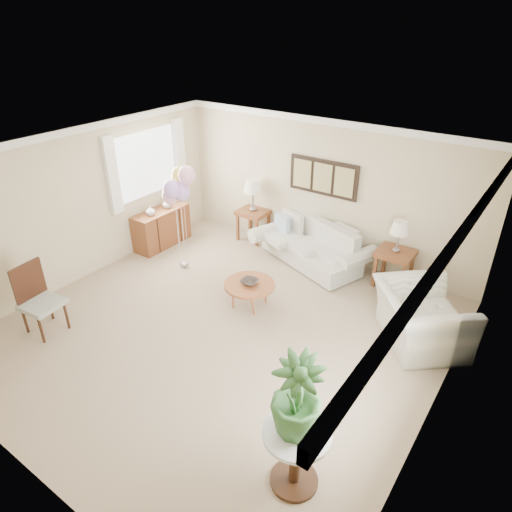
# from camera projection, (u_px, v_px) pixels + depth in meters

# --- Properties ---
(ground_plane) EXTENTS (6.00, 6.00, 0.00)m
(ground_plane) POSITION_uv_depth(u_px,v_px,m) (223.00, 330.00, 6.82)
(ground_plane) COLOR tan
(room_shell) EXTENTS (6.04, 6.04, 2.60)m
(room_shell) POSITION_uv_depth(u_px,v_px,m) (216.00, 227.00, 6.16)
(room_shell) COLOR beige
(room_shell) RESTS_ON ground
(wall_art_triptych) EXTENTS (1.35, 0.06, 0.65)m
(wall_art_triptych) POSITION_uv_depth(u_px,v_px,m) (323.00, 177.00, 8.20)
(wall_art_triptych) COLOR black
(wall_art_triptych) RESTS_ON ground
(sofa) EXTENTS (2.42, 1.44, 0.80)m
(sofa) POSITION_uv_depth(u_px,v_px,m) (312.00, 247.00, 8.49)
(sofa) COLOR silver
(sofa) RESTS_ON ground
(end_table_left) EXTENTS (0.59, 0.53, 0.64)m
(end_table_left) POSITION_uv_depth(u_px,v_px,m) (253.00, 215.00, 9.25)
(end_table_left) COLOR brown
(end_table_left) RESTS_ON ground
(end_table_right) EXTENTS (0.60, 0.55, 0.66)m
(end_table_right) POSITION_uv_depth(u_px,v_px,m) (395.00, 257.00, 7.67)
(end_table_right) COLOR brown
(end_table_right) RESTS_ON ground
(lamp_left) EXTENTS (0.37, 0.37, 0.65)m
(lamp_left) POSITION_uv_depth(u_px,v_px,m) (253.00, 187.00, 8.96)
(lamp_left) COLOR gray
(lamp_left) RESTS_ON end_table_left
(lamp_right) EXTENTS (0.31, 0.31, 0.55)m
(lamp_right) POSITION_uv_depth(u_px,v_px,m) (400.00, 229.00, 7.42)
(lamp_right) COLOR gray
(lamp_right) RESTS_ON end_table_right
(coffee_table) EXTENTS (0.81, 0.81, 0.41)m
(coffee_table) POSITION_uv_depth(u_px,v_px,m) (249.00, 285.00, 7.21)
(coffee_table) COLOR brown
(coffee_table) RESTS_ON ground
(decor_bowl) EXTENTS (0.28, 0.28, 0.07)m
(decor_bowl) POSITION_uv_depth(u_px,v_px,m) (250.00, 282.00, 7.17)
(decor_bowl) COLOR #332A27
(decor_bowl) RESTS_ON coffee_table
(armchair) EXTENTS (1.65, 1.67, 0.82)m
(armchair) POSITION_uv_depth(u_px,v_px,m) (421.00, 318.00, 6.39)
(armchair) COLOR silver
(armchair) RESTS_ON ground
(side_table) EXTENTS (0.67, 0.67, 0.73)m
(side_table) POSITION_uv_depth(u_px,v_px,m) (296.00, 445.00, 4.37)
(side_table) COLOR silver
(side_table) RESTS_ON ground
(potted_plant) EXTENTS (0.53, 0.53, 0.87)m
(potted_plant) POSITION_uv_depth(u_px,v_px,m) (297.00, 396.00, 4.10)
(potted_plant) COLOR #264D2A
(potted_plant) RESTS_ON side_table
(accent_chair) EXTENTS (0.57, 0.57, 1.06)m
(accent_chair) POSITION_uv_depth(u_px,v_px,m) (38.00, 298.00, 6.59)
(accent_chair) COLOR gray
(accent_chair) RESTS_ON ground
(credenza) EXTENTS (0.46, 1.20, 0.74)m
(credenza) POSITION_uv_depth(u_px,v_px,m) (162.00, 228.00, 9.11)
(credenza) COLOR brown
(credenza) RESTS_ON ground
(vase_white) EXTENTS (0.22, 0.22, 0.18)m
(vase_white) POSITION_uv_depth(u_px,v_px,m) (150.00, 211.00, 8.70)
(vase_white) COLOR silver
(vase_white) RESTS_ON credenza
(vase_sage) EXTENTS (0.19, 0.19, 0.19)m
(vase_sage) POSITION_uv_depth(u_px,v_px,m) (167.00, 203.00, 9.02)
(vase_sage) COLOR #B4B9AB
(vase_sage) RESTS_ON credenza
(balloon_cluster) EXTENTS (0.60, 0.60, 1.96)m
(balloon_cluster) POSITION_uv_depth(u_px,v_px,m) (178.00, 186.00, 7.69)
(balloon_cluster) COLOR gray
(balloon_cluster) RESTS_ON ground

